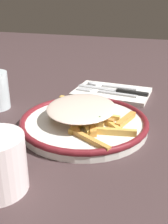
{
  "coord_description": "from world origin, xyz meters",
  "views": [
    {
      "loc": [
        -0.51,
        -0.17,
        0.27
      ],
      "look_at": [
        0.0,
        0.0,
        0.04
      ],
      "focal_mm": 44.55,
      "sensor_mm": 36.0,
      "label": 1
    }
  ],
  "objects_px": {
    "fork": "(106,92)",
    "spoon": "(103,85)",
    "fries_heap": "(84,111)",
    "plate": "(84,123)",
    "knife": "(118,90)",
    "napkin": "(112,92)"
  },
  "relations": [
    {
      "from": "plate",
      "to": "fork",
      "type": "bearing_deg",
      "value": 0.89
    },
    {
      "from": "fries_heap",
      "to": "knife",
      "type": "distance_m",
      "value": 0.23
    },
    {
      "from": "plate",
      "to": "fork",
      "type": "relative_size",
      "value": 1.57
    },
    {
      "from": "fries_heap",
      "to": "napkin",
      "type": "bearing_deg",
      "value": -2.18
    },
    {
      "from": "fork",
      "to": "spoon",
      "type": "height_order",
      "value": "spoon"
    },
    {
      "from": "plate",
      "to": "fries_heap",
      "type": "xyz_separation_m",
      "value": [
        0.0,
        -0.0,
        0.03
      ]
    },
    {
      "from": "napkin",
      "to": "spoon",
      "type": "relative_size",
      "value": 1.37
    },
    {
      "from": "fries_heap",
      "to": "knife",
      "type": "height_order",
      "value": "fries_heap"
    },
    {
      "from": "plate",
      "to": "fries_heap",
      "type": "distance_m",
      "value": 0.03
    },
    {
      "from": "fries_heap",
      "to": "spoon",
      "type": "xyz_separation_m",
      "value": [
        0.26,
        0.03,
        -0.02
      ]
    },
    {
      "from": "plate",
      "to": "napkin",
      "type": "xyz_separation_m",
      "value": [
        0.23,
        -0.01,
        -0.01
      ]
    },
    {
      "from": "spoon",
      "to": "fries_heap",
      "type": "bearing_deg",
      "value": -174.27
    },
    {
      "from": "plate",
      "to": "knife",
      "type": "relative_size",
      "value": 1.32
    },
    {
      "from": "napkin",
      "to": "fork",
      "type": "distance_m",
      "value": 0.03
    },
    {
      "from": "napkin",
      "to": "knife",
      "type": "height_order",
      "value": "knife"
    },
    {
      "from": "fork",
      "to": "spoon",
      "type": "relative_size",
      "value": 1.16
    },
    {
      "from": "fork",
      "to": "knife",
      "type": "distance_m",
      "value": 0.04
    },
    {
      "from": "knife",
      "to": "fork",
      "type": "bearing_deg",
      "value": 127.98
    },
    {
      "from": "knife",
      "to": "plate",
      "type": "bearing_deg",
      "value": 173.11
    },
    {
      "from": "knife",
      "to": "napkin",
      "type": "bearing_deg",
      "value": 81.74
    },
    {
      "from": "plate",
      "to": "fork",
      "type": "xyz_separation_m",
      "value": [
        0.21,
        0.0,
        0.0
      ]
    },
    {
      "from": "fork",
      "to": "spoon",
      "type": "bearing_deg",
      "value": 21.58
    }
  ]
}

